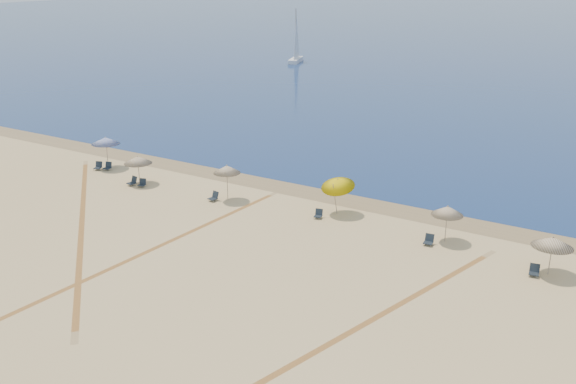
# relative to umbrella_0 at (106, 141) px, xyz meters

# --- Properties ---
(ground) EXTENTS (160.00, 160.00, 0.00)m
(ground) POSITION_rel_umbrella_0_xyz_m (17.75, -20.50, -2.32)
(ground) COLOR tan
(ground) RESTS_ON ground
(wet_sand) EXTENTS (500.00, 500.00, 0.00)m
(wet_sand) POSITION_rel_umbrella_0_xyz_m (17.75, 3.50, -2.32)
(wet_sand) COLOR olive
(wet_sand) RESTS_ON ground
(umbrella_0) EXTENTS (2.32, 2.33, 2.66)m
(umbrella_0) POSITION_rel_umbrella_0_xyz_m (0.00, 0.00, 0.00)
(umbrella_0) COLOR gray
(umbrella_0) RESTS_ON ground
(umbrella_1) EXTENTS (2.13, 2.13, 2.25)m
(umbrella_1) POSITION_rel_umbrella_0_xyz_m (5.12, -1.67, -0.41)
(umbrella_1) COLOR gray
(umbrella_1) RESTS_ON ground
(umbrella_2) EXTENTS (1.91, 1.91, 2.65)m
(umbrella_2) POSITION_rel_umbrella_0_xyz_m (13.06, -1.07, -0.01)
(umbrella_2) COLOR gray
(umbrella_2) RESTS_ON ground
(umbrella_3) EXTENTS (2.26, 2.33, 2.80)m
(umbrella_3) POSITION_rel_umbrella_0_xyz_m (20.96, 0.56, -0.12)
(umbrella_3) COLOR gray
(umbrella_3) RESTS_ON ground
(umbrella_4) EXTENTS (1.92, 1.92, 2.35)m
(umbrella_4) POSITION_rel_umbrella_0_xyz_m (28.64, -0.08, -0.32)
(umbrella_4) COLOR gray
(umbrella_4) RESTS_ON ground
(umbrella_5) EXTENTS (2.21, 2.23, 2.25)m
(umbrella_5) POSITION_rel_umbrella_0_xyz_m (34.82, -1.44, -0.42)
(umbrella_5) COLOR gray
(umbrella_5) RESTS_ON ground
(chair_0) EXTENTS (0.75, 0.80, 0.67)m
(chair_0) POSITION_rel_umbrella_0_xyz_m (-0.31, -0.78, -2.03)
(chair_0) COLOR black
(chair_0) RESTS_ON ground
(chair_1) EXTENTS (0.69, 0.76, 0.66)m
(chair_1) POSITION_rel_umbrella_0_xyz_m (0.42, -0.43, -2.03)
(chair_1) COLOR black
(chair_1) RESTS_ON ground
(chair_2) EXTENTS (0.68, 0.76, 0.68)m
(chair_2) POSITION_rel_umbrella_0_xyz_m (4.92, -2.20, -2.02)
(chair_2) COLOR black
(chair_2) RESTS_ON ground
(chair_3) EXTENTS (0.66, 0.71, 0.61)m
(chair_3) POSITION_rel_umbrella_0_xyz_m (5.77, -2.06, -2.06)
(chair_3) COLOR black
(chair_3) RESTS_ON ground
(chair_4) EXTENTS (0.66, 0.74, 0.66)m
(chair_4) POSITION_rel_umbrella_0_xyz_m (12.30, -1.69, -2.03)
(chair_4) COLOR black
(chair_4) RESTS_ON ground
(chair_5) EXTENTS (0.61, 0.68, 0.60)m
(chair_5) POSITION_rel_umbrella_0_xyz_m (20.25, -0.72, -2.06)
(chair_5) COLOR black
(chair_5) RESTS_ON ground
(chair_6) EXTENTS (0.58, 0.66, 0.64)m
(chair_6) POSITION_rel_umbrella_0_xyz_m (27.96, -1.04, -2.04)
(chair_6) COLOR black
(chair_6) RESTS_ON ground
(chair_7) EXTENTS (0.60, 0.68, 0.63)m
(chair_7) POSITION_rel_umbrella_0_xyz_m (34.19, -1.98, -2.04)
(chair_7) COLOR black
(chair_7) RESTS_ON ground
(sailboat_1) EXTENTS (3.42, 6.25, 9.05)m
(sailboat_1) POSITION_rel_umbrella_0_xyz_m (-17.86, 61.21, 0.41)
(sailboat_1) COLOR white
(sailboat_1) RESTS_ON ocean
(tire_tracks) EXTENTS (57.75, 42.41, 0.00)m
(tire_tracks) POSITION_rel_umbrella_0_xyz_m (16.41, -11.86, -2.32)
(tire_tracks) COLOR tan
(tire_tracks) RESTS_ON ground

